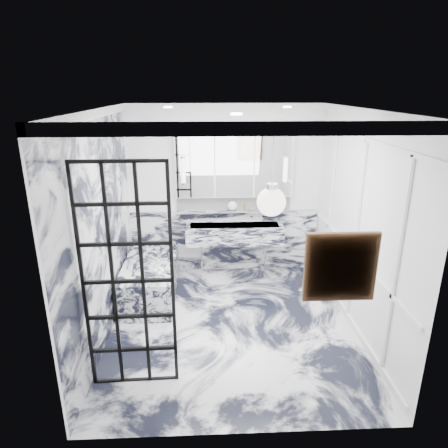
{
  "coord_description": "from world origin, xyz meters",
  "views": [
    {
      "loc": [
        -0.31,
        -4.65,
        3.03
      ],
      "look_at": [
        -0.07,
        0.5,
        1.26
      ],
      "focal_mm": 32.0,
      "sensor_mm": 36.0,
      "label": 1
    }
  ],
  "objects_px": {
    "crittall_door": "(128,281)",
    "mirror_cabinet": "(234,167)",
    "trough_sink": "(234,233)",
    "bathtub": "(151,278)"
  },
  "relations": [
    {
      "from": "trough_sink",
      "to": "mirror_cabinet",
      "type": "height_order",
      "value": "mirror_cabinet"
    },
    {
      "from": "trough_sink",
      "to": "crittall_door",
      "type": "bearing_deg",
      "value": -115.74
    },
    {
      "from": "bathtub",
      "to": "crittall_door",
      "type": "bearing_deg",
      "value": -87.78
    },
    {
      "from": "crittall_door",
      "to": "trough_sink",
      "type": "xyz_separation_m",
      "value": [
        1.25,
        2.59,
        -0.47
      ]
    },
    {
      "from": "crittall_door",
      "to": "trough_sink",
      "type": "relative_size",
      "value": 1.5
    },
    {
      "from": "bathtub",
      "to": "trough_sink",
      "type": "bearing_deg",
      "value": 26.48
    },
    {
      "from": "crittall_door",
      "to": "mirror_cabinet",
      "type": "relative_size",
      "value": 1.26
    },
    {
      "from": "crittall_door",
      "to": "mirror_cabinet",
      "type": "distance_m",
      "value": 3.1
    },
    {
      "from": "crittall_door",
      "to": "mirror_cabinet",
      "type": "bearing_deg",
      "value": 64.07
    },
    {
      "from": "mirror_cabinet",
      "to": "bathtub",
      "type": "height_order",
      "value": "mirror_cabinet"
    }
  ]
}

